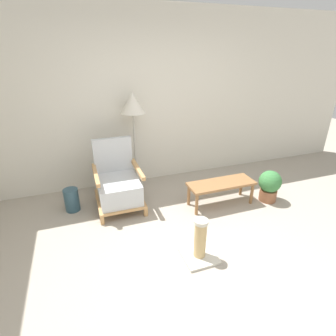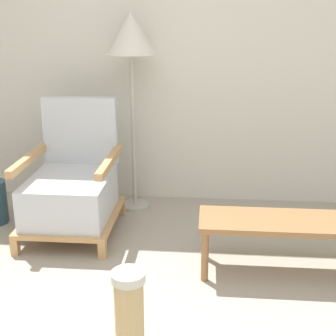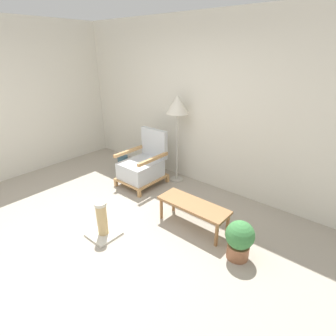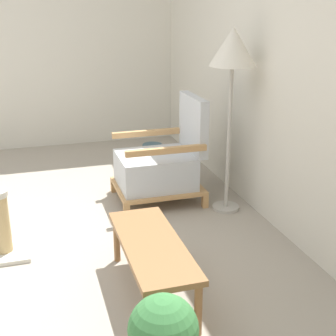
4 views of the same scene
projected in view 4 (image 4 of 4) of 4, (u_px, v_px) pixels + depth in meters
The scene contains 7 objects.
wall_back at pixel (284, 52), 3.40m from camera, with size 8.00×0.06×2.70m.
wall_left at pixel (20, 34), 5.36m from camera, with size 0.06×8.00×2.70m.
armchair at pixel (161, 164), 4.16m from camera, with size 0.63×0.75×0.93m.
floor_lamp at pixel (233, 55), 3.63m from camera, with size 0.37×0.37×1.52m.
coffee_table at pixel (152, 249), 2.79m from camera, with size 0.96×0.35×0.35m.
vase at pixel (152, 159), 4.82m from camera, with size 0.20×0.20×0.33m, color #2D4C5B.
scratching_post at pixel (1, 231), 3.27m from camera, with size 0.36×0.36×0.49m.
Camera 4 is at (3.10, 0.52, 1.70)m, focal length 50.00 mm.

